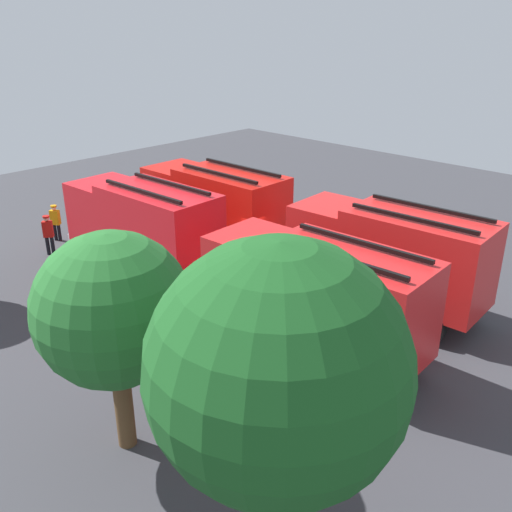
{
  "coord_description": "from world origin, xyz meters",
  "views": [
    {
      "loc": [
        -13.53,
        14.08,
        9.68
      ],
      "look_at": [
        0.0,
        0.0,
        1.4
      ],
      "focal_mm": 39.56,
      "sensor_mm": 36.0,
      "label": 1
    }
  ],
  "objects_px": {
    "fire_truck_3": "(142,223)",
    "firefighter_3": "(48,233)",
    "tree_0": "(277,370)",
    "tree_1": "(113,310)",
    "fire_truck_1": "(214,203)",
    "firefighter_1": "(82,220)",
    "fire_truck_0": "(388,252)",
    "firefighter_0": "(206,206)",
    "firefighter_2": "(56,221)",
    "fire_truck_2": "(315,293)",
    "traffic_cone_0": "(219,220)"
  },
  "relations": [
    {
      "from": "fire_truck_3",
      "to": "tree_1",
      "type": "bearing_deg",
      "value": 138.91
    },
    {
      "from": "fire_truck_2",
      "to": "firefighter_3",
      "type": "bearing_deg",
      "value": 4.35
    },
    {
      "from": "fire_truck_1",
      "to": "traffic_cone_0",
      "type": "height_order",
      "value": "fire_truck_1"
    },
    {
      "from": "firefighter_1",
      "to": "firefighter_2",
      "type": "distance_m",
      "value": 1.19
    },
    {
      "from": "firefighter_0",
      "to": "firefighter_2",
      "type": "relative_size",
      "value": 0.94
    },
    {
      "from": "fire_truck_3",
      "to": "firefighter_1",
      "type": "xyz_separation_m",
      "value": [
        5.24,
        -0.21,
        -1.19
      ]
    },
    {
      "from": "fire_truck_0",
      "to": "firefighter_2",
      "type": "relative_size",
      "value": 4.27
    },
    {
      "from": "firefighter_0",
      "to": "firefighter_3",
      "type": "distance_m",
      "value": 7.79
    },
    {
      "from": "firefighter_2",
      "to": "traffic_cone_0",
      "type": "distance_m",
      "value": 7.77
    },
    {
      "from": "fire_truck_0",
      "to": "firefighter_2",
      "type": "bearing_deg",
      "value": 14.83
    },
    {
      "from": "fire_truck_3",
      "to": "firefighter_1",
      "type": "distance_m",
      "value": 5.38
    },
    {
      "from": "fire_truck_2",
      "to": "firefighter_0",
      "type": "relative_size",
      "value": 4.52
    },
    {
      "from": "fire_truck_1",
      "to": "firefighter_1",
      "type": "distance_m",
      "value": 6.52
    },
    {
      "from": "fire_truck_1",
      "to": "firefighter_1",
      "type": "bearing_deg",
      "value": 31.7
    },
    {
      "from": "fire_truck_0",
      "to": "firefighter_0",
      "type": "xyz_separation_m",
      "value": [
        11.47,
        -1.67,
        -1.25
      ]
    },
    {
      "from": "fire_truck_3",
      "to": "firefighter_2",
      "type": "xyz_separation_m",
      "value": [
        5.99,
        0.71,
        -1.19
      ]
    },
    {
      "from": "traffic_cone_0",
      "to": "tree_0",
      "type": "bearing_deg",
      "value": 140.34
    },
    {
      "from": "fire_truck_0",
      "to": "traffic_cone_0",
      "type": "bearing_deg",
      "value": -12.81
    },
    {
      "from": "fire_truck_3",
      "to": "firefighter_3",
      "type": "relative_size",
      "value": 4.07
    },
    {
      "from": "fire_truck_0",
      "to": "firefighter_2",
      "type": "distance_m",
      "value": 15.48
    },
    {
      "from": "tree_0",
      "to": "tree_1",
      "type": "distance_m",
      "value": 4.99
    },
    {
      "from": "firefighter_1",
      "to": "fire_truck_1",
      "type": "bearing_deg",
      "value": -138.17
    },
    {
      "from": "firefighter_2",
      "to": "tree_1",
      "type": "bearing_deg",
      "value": 35.81
    },
    {
      "from": "firefighter_3",
      "to": "firefighter_2",
      "type": "bearing_deg",
      "value": -179.77
    },
    {
      "from": "firefighter_0",
      "to": "fire_truck_2",
      "type": "bearing_deg",
      "value": 149.19
    },
    {
      "from": "tree_0",
      "to": "firefighter_3",
      "type": "bearing_deg",
      "value": -14.85
    },
    {
      "from": "fire_truck_0",
      "to": "traffic_cone_0",
      "type": "relative_size",
      "value": 11.23
    },
    {
      "from": "firefighter_0",
      "to": "firefighter_3",
      "type": "height_order",
      "value": "firefighter_3"
    },
    {
      "from": "firefighter_3",
      "to": "tree_1",
      "type": "distance_m",
      "value": 13.68
    },
    {
      "from": "firefighter_1",
      "to": "tree_0",
      "type": "relative_size",
      "value": 0.26
    },
    {
      "from": "fire_truck_3",
      "to": "firefighter_3",
      "type": "distance_m",
      "value": 5.09
    },
    {
      "from": "fire_truck_0",
      "to": "fire_truck_2",
      "type": "bearing_deg",
      "value": 88.13
    },
    {
      "from": "firefighter_0",
      "to": "traffic_cone_0",
      "type": "distance_m",
      "value": 1.05
    },
    {
      "from": "fire_truck_3",
      "to": "firefighter_3",
      "type": "bearing_deg",
      "value": 18.36
    },
    {
      "from": "fire_truck_1",
      "to": "firefighter_2",
      "type": "bearing_deg",
      "value": 34.47
    },
    {
      "from": "fire_truck_3",
      "to": "firefighter_0",
      "type": "height_order",
      "value": "fire_truck_3"
    },
    {
      "from": "fire_truck_2",
      "to": "traffic_cone_0",
      "type": "distance_m",
      "value": 12.39
    },
    {
      "from": "tree_1",
      "to": "traffic_cone_0",
      "type": "xyz_separation_m",
      "value": [
        9.91,
        -12.23,
        -3.38
      ]
    },
    {
      "from": "tree_0",
      "to": "fire_truck_1",
      "type": "bearing_deg",
      "value": -38.42
    },
    {
      "from": "fire_truck_2",
      "to": "firefighter_1",
      "type": "distance_m",
      "value": 14.07
    },
    {
      "from": "fire_truck_2",
      "to": "fire_truck_3",
      "type": "bearing_deg",
      "value": -3.37
    },
    {
      "from": "firefighter_3",
      "to": "tree_0",
      "type": "distance_m",
      "value": 18.47
    },
    {
      "from": "firefighter_1",
      "to": "firefighter_2",
      "type": "height_order",
      "value": "firefighter_1"
    },
    {
      "from": "firefighter_2",
      "to": "fire_truck_3",
      "type": "bearing_deg",
      "value": 64.56
    },
    {
      "from": "firefighter_0",
      "to": "tree_0",
      "type": "height_order",
      "value": "tree_0"
    },
    {
      "from": "fire_truck_0",
      "to": "firefighter_1",
      "type": "xyz_separation_m",
      "value": [
        13.9,
        3.92,
        -1.19
      ]
    },
    {
      "from": "firefighter_3",
      "to": "fire_truck_3",
      "type": "bearing_deg",
      "value": 58.97
    },
    {
      "from": "fire_truck_0",
      "to": "firefighter_0",
      "type": "height_order",
      "value": "fire_truck_0"
    },
    {
      "from": "fire_truck_3",
      "to": "firefighter_0",
      "type": "xyz_separation_m",
      "value": [
        2.81,
        -5.81,
        -1.25
      ]
    },
    {
      "from": "fire_truck_1",
      "to": "tree_1",
      "type": "distance_m",
      "value": 12.83
    }
  ]
}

